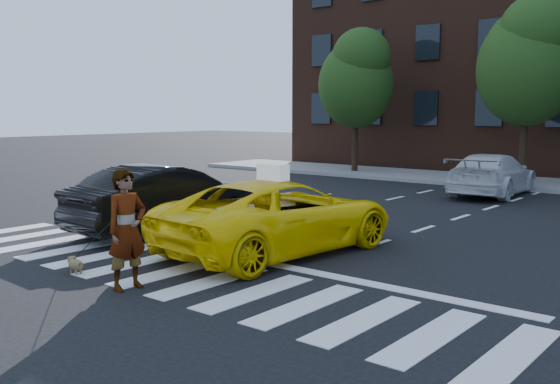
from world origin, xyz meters
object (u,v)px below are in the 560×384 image
(taxi, at_px, (279,216))
(dog, at_px, (75,264))
(black_sedan, at_px, (166,198))
(white_suv, at_px, (492,174))
(tree_left, at_px, (357,75))
(woman, at_px, (127,230))
(tree_mid, at_px, (529,57))

(taxi, distance_m, dog, 4.02)
(black_sedan, xyz_separation_m, white_suv, (3.56, 11.31, -0.08))
(tree_left, relative_size, woman, 3.36)
(tree_left, height_order, white_suv, tree_left)
(tree_mid, relative_size, taxi, 1.33)
(tree_mid, distance_m, woman, 18.51)
(tree_left, bearing_deg, taxi, -62.90)
(tree_left, xyz_separation_m, woman, (7.24, -18.10, -3.47))
(dog, bearing_deg, taxi, 75.69)
(tree_mid, xyz_separation_m, woman, (-0.26, -18.10, -3.88))
(black_sedan, bearing_deg, woman, 135.23)
(tree_mid, xyz_separation_m, black_sedan, (-3.54, -14.50, -4.06))
(tree_left, bearing_deg, dog, -72.49)
(white_suv, distance_m, dog, 15.02)
(tree_mid, xyz_separation_m, dog, (-1.79, -18.09, -4.68))
(tree_left, height_order, woman, tree_left)
(black_sedan, bearing_deg, dog, 118.87)
(black_sedan, bearing_deg, taxi, -177.07)
(white_suv, xyz_separation_m, woman, (-0.29, -14.91, 0.26))
(black_sedan, relative_size, white_suv, 0.99)
(woman, distance_m, dog, 1.72)
(tree_mid, relative_size, white_suv, 1.45)
(tree_left, height_order, black_sedan, tree_left)
(tree_mid, bearing_deg, taxi, -90.33)
(taxi, xyz_separation_m, dog, (-1.71, -3.59, -0.57))
(black_sedan, height_order, dog, black_sedan)
(tree_left, relative_size, white_suv, 1.33)
(tree_mid, distance_m, taxi, 15.07)
(tree_left, distance_m, tree_mid, 7.51)
(tree_left, relative_size, black_sedan, 1.35)
(tree_left, bearing_deg, white_suv, -22.97)
(dog, bearing_deg, black_sedan, 127.07)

